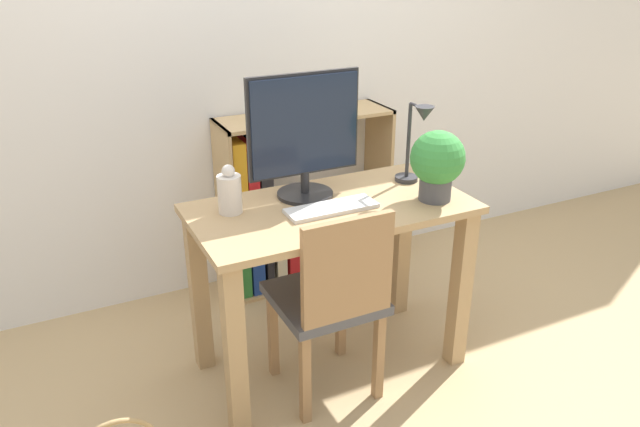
{
  "coord_description": "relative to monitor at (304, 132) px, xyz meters",
  "views": [
    {
      "loc": [
        -1.03,
        -2.02,
        1.74
      ],
      "look_at": [
        0.0,
        0.1,
        0.68
      ],
      "focal_mm": 35.0,
      "sensor_mm": 36.0,
      "label": 1
    }
  ],
  "objects": [
    {
      "name": "monitor",
      "position": [
        0.0,
        0.0,
        0.0
      ],
      "size": [
        0.47,
        0.23,
        0.5
      ],
      "color": "#232326",
      "rests_on": "desk"
    },
    {
      "name": "desk_lamp",
      "position": [
        0.47,
        -0.1,
        -0.06
      ],
      "size": [
        0.1,
        0.19,
        0.35
      ],
      "color": "#2D2D33",
      "rests_on": "desk"
    },
    {
      "name": "vase",
      "position": [
        -0.33,
        -0.03,
        -0.19
      ],
      "size": [
        0.09,
        0.09,
        0.19
      ],
      "color": "silver",
      "rests_on": "desk"
    },
    {
      "name": "chair",
      "position": [
        -0.04,
        -0.32,
        -0.57
      ],
      "size": [
        0.4,
        0.4,
        0.85
      ],
      "rotation": [
        0.0,
        0.0,
        -0.09
      ],
      "color": "#4C4C51",
      "rests_on": "ground_plane"
    },
    {
      "name": "keyboard",
      "position": [
        0.03,
        -0.18,
        -0.26
      ],
      "size": [
        0.36,
        0.12,
        0.02
      ],
      "color": "silver",
      "rests_on": "desk"
    },
    {
      "name": "potted_plant",
      "position": [
        0.45,
        -0.27,
        -0.11
      ],
      "size": [
        0.22,
        0.22,
        0.29
      ],
      "color": "#4C4C51",
      "rests_on": "desk"
    },
    {
      "name": "wall_back",
      "position": [
        0.05,
        0.79,
        0.27
      ],
      "size": [
        8.0,
        0.05,
        2.6
      ],
      "color": "white",
      "rests_on": "ground_plane"
    },
    {
      "name": "desk",
      "position": [
        0.05,
        -0.14,
        -0.45
      ],
      "size": [
        1.11,
        0.57,
        0.76
      ],
      "color": "tan",
      "rests_on": "ground_plane"
    },
    {
      "name": "ground_plane",
      "position": [
        0.05,
        -0.14,
        -1.03
      ],
      "size": [
        10.0,
        10.0,
        0.0
      ],
      "primitive_type": "plane",
      "color": "tan"
    },
    {
      "name": "bookshelf",
      "position": [
        0.11,
        0.62,
        -0.62
      ],
      "size": [
        0.9,
        0.28,
        0.92
      ],
      "color": "tan",
      "rests_on": "ground_plane"
    }
  ]
}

